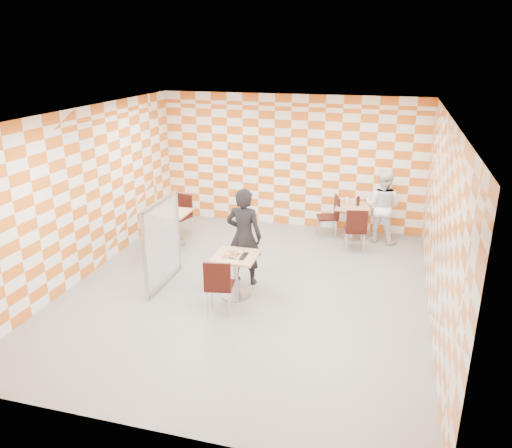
{
  "coord_description": "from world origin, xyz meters",
  "views": [
    {
      "loc": [
        2.2,
        -7.43,
        3.99
      ],
      "look_at": [
        0.1,
        0.2,
        1.15
      ],
      "focal_mm": 35.0,
      "sensor_mm": 36.0,
      "label": 1
    }
  ],
  "objects": [
    {
      "name": "man_white",
      "position": [
        2.12,
        2.96,
        0.79
      ],
      "size": [
        0.9,
        0.78,
        1.57
      ],
      "primitive_type": "imported",
      "rotation": [
        0.0,
        0.0,
        2.86
      ],
      "color": "white",
      "rests_on": "ground"
    },
    {
      "name": "chair_empty_far",
      "position": [
        -2.13,
        2.17,
        0.54
      ],
      "size": [
        0.52,
        0.52,
        0.92
      ],
      "color": "black",
      "rests_on": "ground"
    },
    {
      "name": "partition",
      "position": [
        -1.47,
        -0.18,
        0.79
      ],
      "size": [
        0.08,
        1.38,
        1.55
      ],
      "color": "white",
      "rests_on": "ground"
    },
    {
      "name": "man_dark",
      "position": [
        -0.14,
        0.28,
        0.87
      ],
      "size": [
        0.64,
        0.43,
        1.74
      ],
      "primitive_type": "imported",
      "rotation": [
        0.0,
        0.0,
        3.12
      ],
      "color": "black",
      "rests_on": "ground"
    },
    {
      "name": "room_shell",
      "position": [
        0.0,
        0.54,
        1.5
      ],
      "size": [
        7.0,
        7.0,
        7.0
      ],
      "color": "gray",
      "rests_on": "ground"
    },
    {
      "name": "main_table",
      "position": [
        -0.12,
        -0.27,
        0.51
      ],
      "size": [
        0.7,
        0.7,
        0.75
      ],
      "color": "tan",
      "rests_on": "ground"
    },
    {
      "name": "chair_empty_near",
      "position": [
        -2.13,
        0.84,
        0.54
      ],
      "size": [
        0.48,
        0.49,
        0.92
      ],
      "color": "black",
      "rests_on": "ground"
    },
    {
      "name": "pizza_on_foil",
      "position": [
        -0.12,
        -0.29,
        0.77
      ],
      "size": [
        0.4,
        0.4,
        0.04
      ],
      "color": "silver",
      "rests_on": "main_table"
    },
    {
      "name": "chair_second_front",
      "position": [
        1.64,
        2.19,
        0.54
      ],
      "size": [
        0.5,
        0.5,
        0.92
      ],
      "color": "black",
      "rests_on": "ground"
    },
    {
      "name": "soda_bottle",
      "position": [
        1.6,
        2.98,
        0.85
      ],
      "size": [
        0.07,
        0.07,
        0.23
      ],
      "color": "black",
      "rests_on": "second_table"
    },
    {
      "name": "chair_second_side",
      "position": [
        1.06,
        2.93,
        0.54
      ],
      "size": [
        0.54,
        0.53,
        0.92
      ],
      "color": "black",
      "rests_on": "ground"
    },
    {
      "name": "sport_bottle",
      "position": [
        1.35,
        3.05,
        0.84
      ],
      "size": [
        0.06,
        0.06,
        0.2
      ],
      "color": "white",
      "rests_on": "second_table"
    },
    {
      "name": "second_table",
      "position": [
        1.51,
        2.96,
        0.51
      ],
      "size": [
        0.7,
        0.7,
        0.75
      ],
      "color": "tan",
      "rests_on": "ground"
    },
    {
      "name": "chair_main_front",
      "position": [
        -0.19,
        -0.92,
        0.54
      ],
      "size": [
        0.49,
        0.49,
        0.92
      ],
      "color": "black",
      "rests_on": "ground"
    },
    {
      "name": "empty_table",
      "position": [
        -2.08,
        1.53,
        0.51
      ],
      "size": [
        0.7,
        0.7,
        0.75
      ],
      "color": "tan",
      "rests_on": "ground"
    }
  ]
}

